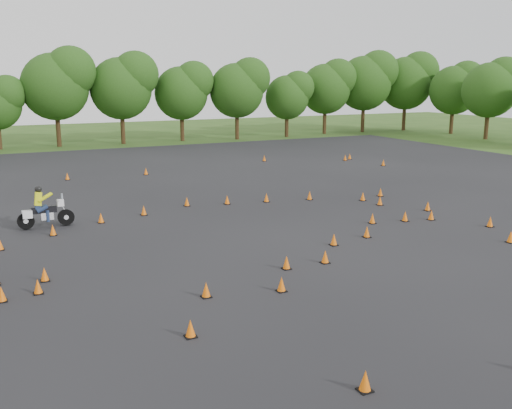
# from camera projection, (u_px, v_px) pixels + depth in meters

# --- Properties ---
(ground) EXTENTS (140.00, 140.00, 0.00)m
(ground) POSITION_uv_depth(u_px,v_px,m) (303.00, 257.00, 21.31)
(ground) COLOR #2D5119
(ground) RESTS_ON ground
(asphalt_pad) EXTENTS (62.00, 62.00, 0.00)m
(asphalt_pad) POSITION_uv_depth(u_px,v_px,m) (237.00, 221.00, 26.58)
(asphalt_pad) COLOR black
(asphalt_pad) RESTS_ON ground
(treeline) EXTENTS (87.12, 32.18, 10.30)m
(treeline) POSITION_uv_depth(u_px,v_px,m) (129.00, 100.00, 51.97)
(treeline) COLOR #224714
(treeline) RESTS_ON ground
(traffic_cones) EXTENTS (36.91, 33.24, 0.45)m
(traffic_cones) POSITION_uv_depth(u_px,v_px,m) (240.00, 220.00, 25.81)
(traffic_cones) COLOR orange
(traffic_cones) RESTS_ON asphalt_pad
(rider_yellow) EXTENTS (2.42, 0.75, 1.87)m
(rider_yellow) POSITION_uv_depth(u_px,v_px,m) (45.00, 207.00, 25.24)
(rider_yellow) COLOR yellow
(rider_yellow) RESTS_ON ground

